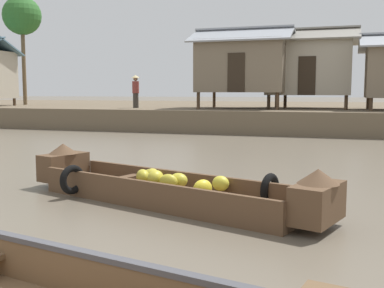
{
  "coord_description": "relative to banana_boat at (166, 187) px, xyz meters",
  "views": [
    {
      "loc": [
        3.05,
        -1.86,
        1.85
      ],
      "look_at": [
        -0.02,
        7.57,
        0.74
      ],
      "focal_mm": 44.01,
      "sensor_mm": 36.0,
      "label": 1
    }
  ],
  "objects": [
    {
      "name": "ground_plane",
      "position": [
        -0.26,
        4.7,
        -0.27
      ],
      "size": [
        300.0,
        300.0,
        0.0
      ],
      "primitive_type": "plane",
      "color": "#665B4C"
    },
    {
      "name": "stilt_house_mid_right",
      "position": [
        1.04,
        17.04,
        2.82
      ],
      "size": [
        4.67,
        3.56,
        3.95
      ],
      "color": "#4C3826",
      "rests_on": "riverbank_strip"
    },
    {
      "name": "stilt_house_mid_left",
      "position": [
        -2.03,
        15.89,
        2.86
      ],
      "size": [
        4.87,
        3.77,
        3.95
      ],
      "color": "#4C3826",
      "rests_on": "riverbank_strip"
    },
    {
      "name": "palm_tree_near",
      "position": [
        -16.52,
        18.01,
        6.21
      ],
      "size": [
        2.36,
        2.36,
        6.71
      ],
      "color": "brown",
      "rests_on": "riverbank_strip"
    },
    {
      "name": "riverbank_strip",
      "position": [
        -0.26,
        22.42,
        0.24
      ],
      "size": [
        160.0,
        20.0,
        1.02
      ],
      "primitive_type": "cube",
      "color": "brown",
      "rests_on": "ground"
    },
    {
      "name": "banana_boat",
      "position": [
        0.0,
        0.0,
        0.0
      ],
      "size": [
        5.69,
        2.64,
        0.83
      ],
      "color": "brown",
      "rests_on": "ground"
    },
    {
      "name": "vendor_person",
      "position": [
        -7.34,
        14.75,
        1.68
      ],
      "size": [
        0.44,
        0.44,
        1.66
      ],
      "color": "#332D28",
      "rests_on": "riverbank_strip"
    }
  ]
}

